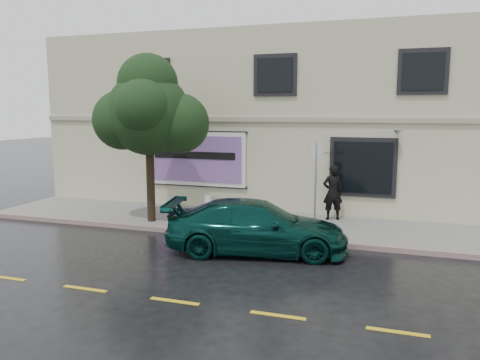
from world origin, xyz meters
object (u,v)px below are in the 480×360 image
(pedestrian, at_px, (333,192))
(fire_hydrant, at_px, (208,207))
(car, at_px, (256,227))
(street_tree, at_px, (149,114))

(pedestrian, height_order, fire_hydrant, pedestrian)
(car, xyz_separation_m, pedestrian, (1.60, 4.01, 0.38))
(pedestrian, bearing_deg, fire_hydrant, -3.26)
(car, distance_m, fire_hydrant, 3.70)
(fire_hydrant, bearing_deg, pedestrian, 20.29)
(car, height_order, pedestrian, pedestrian)
(street_tree, height_order, fire_hydrant, street_tree)
(pedestrian, distance_m, street_tree, 6.84)
(car, xyz_separation_m, fire_hydrant, (-2.55, 2.68, -0.15))
(pedestrian, height_order, street_tree, street_tree)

